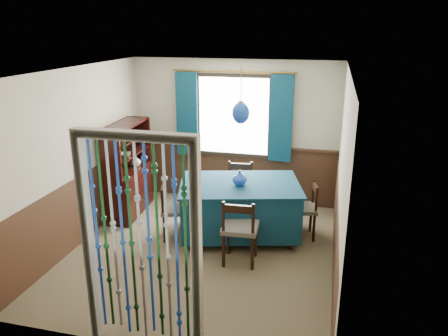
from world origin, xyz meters
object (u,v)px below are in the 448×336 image
(dining_table, at_px, (240,206))
(vase_table, at_px, (240,178))
(chair_near, at_px, (240,229))
(chair_left, at_px, (173,210))
(chair_far, at_px, (239,189))
(bowl_shelf, at_px, (125,154))
(pendant_lamp, at_px, (241,113))
(sideboard, at_px, (128,182))
(vase_sideboard, at_px, (136,160))
(chair_right, at_px, (304,208))

(dining_table, xyz_separation_m, vase_table, (0.01, -0.06, 0.46))
(chair_near, height_order, chair_left, chair_near)
(chair_far, xyz_separation_m, vase_table, (0.16, -0.78, 0.46))
(bowl_shelf, bearing_deg, pendant_lamp, -6.98)
(chair_near, height_order, bowl_shelf, bowl_shelf)
(sideboard, bearing_deg, pendant_lamp, -14.74)
(bowl_shelf, xyz_separation_m, vase_sideboard, (0.00, 0.37, -0.21))
(chair_near, xyz_separation_m, vase_table, (-0.16, 0.72, 0.44))
(pendant_lamp, bearing_deg, chair_right, 12.45)
(chair_near, relative_size, chair_right, 1.10)
(chair_near, xyz_separation_m, chair_far, (-0.32, 1.49, -0.02))
(chair_far, bearing_deg, vase_table, 94.67)
(bowl_shelf, bearing_deg, vase_table, -8.70)
(sideboard, bearing_deg, dining_table, -14.74)
(chair_right, xyz_separation_m, sideboard, (-2.91, 0.19, 0.10))
(sideboard, height_order, vase_table, sideboard)
(chair_left, xyz_separation_m, vase_table, (0.95, 0.23, 0.49))
(chair_left, distance_m, bowl_shelf, 1.28)
(pendant_lamp, bearing_deg, vase_table, -83.44)
(chair_far, relative_size, pendant_lamp, 1.15)
(chair_right, bearing_deg, chair_far, 53.89)
(dining_table, height_order, chair_right, chair_right)
(chair_left, xyz_separation_m, sideboard, (-1.04, 0.69, 0.10))
(sideboard, distance_m, vase_sideboard, 0.39)
(pendant_lamp, distance_m, vase_table, 0.94)
(chair_far, height_order, vase_table, vase_table)
(dining_table, relative_size, chair_near, 2.13)
(pendant_lamp, height_order, vase_table, pendant_lamp)
(chair_near, height_order, pendant_lamp, pendant_lamp)
(chair_left, relative_size, vase_table, 4.16)
(pendant_lamp, bearing_deg, bowl_shelf, 173.02)
(chair_left, relative_size, bowl_shelf, 4.14)
(pendant_lamp, height_order, vase_sideboard, pendant_lamp)
(dining_table, distance_m, vase_table, 0.46)
(dining_table, relative_size, chair_right, 2.34)
(sideboard, bearing_deg, vase_table, -16.35)
(dining_table, height_order, vase_table, vase_table)
(chair_far, height_order, chair_right, chair_far)
(sideboard, distance_m, pendant_lamp, 2.42)
(vase_table, bearing_deg, chair_near, -77.38)
(chair_far, height_order, chair_left, chair_far)
(dining_table, bearing_deg, chair_left, -177.47)
(chair_left, xyz_separation_m, pendant_lamp, (0.94, 0.29, 1.43))
(dining_table, distance_m, bowl_shelf, 2.02)
(dining_table, distance_m, sideboard, 2.02)
(chair_near, relative_size, pendant_lamp, 1.20)
(dining_table, xyz_separation_m, bowl_shelf, (-1.92, 0.24, 0.60))
(chair_right, height_order, bowl_shelf, bowl_shelf)
(vase_table, bearing_deg, bowl_shelf, 171.30)
(chair_near, height_order, sideboard, sideboard)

